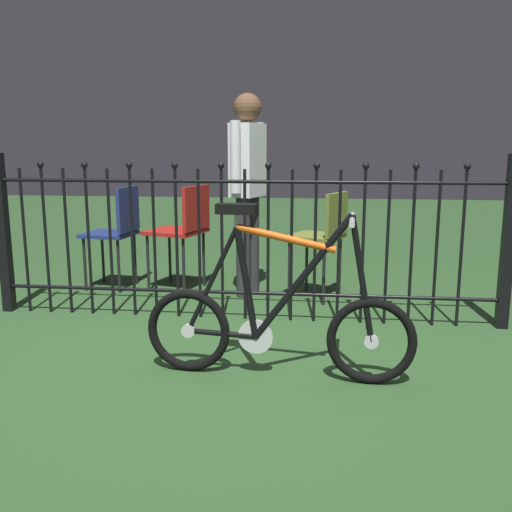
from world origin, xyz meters
The scene contains 7 objects.
ground_plane centered at (0.00, 0.00, 0.00)m, with size 20.00×20.00×0.00m, color #2B4F27.
iron_fence centered at (-0.06, 0.81, 0.56)m, with size 3.46×0.07×1.12m.
bicycle centered at (0.31, -0.16, 0.30)m, with size 1.37×0.40×0.88m.
chair_olive centered at (0.54, 1.37, 0.52)m, with size 0.48×0.48×0.83m.
chair_navy centered at (-1.14, 1.54, 0.51)m, with size 0.42×0.42×0.84m.
chair_red centered at (-0.58, 1.54, 0.53)m, with size 0.52×0.51×0.85m.
person_visitor centered at (-0.05, 1.45, 0.92)m, with size 0.27×0.45×1.55m.
Camera 1 is at (0.51, -2.85, 1.16)m, focal length 39.36 mm.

